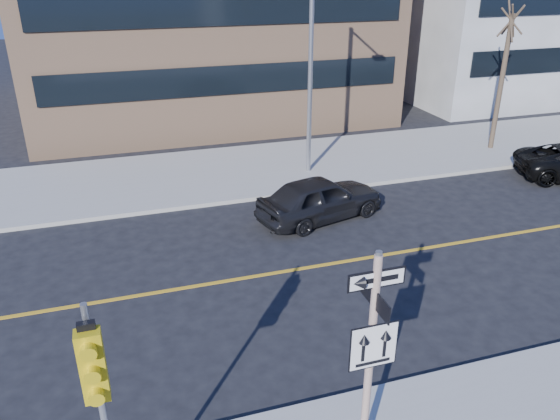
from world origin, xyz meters
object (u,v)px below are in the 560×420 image
object	(u,v)px
street_tree_west	(511,24)
traffic_signal	(96,384)
parked_car_a	(320,198)
streetlight_a	(313,56)
sign_pole	(371,352)

from	to	relation	value
street_tree_west	traffic_signal	bearing A→B (deg)	-140.61
street_tree_west	parked_car_a	bearing A→B (deg)	-156.57
streetlight_a	street_tree_west	bearing A→B (deg)	3.45
sign_pole	traffic_signal	bearing A→B (deg)	-177.89
parked_car_a	streetlight_a	bearing A→B (deg)	-30.45
streetlight_a	sign_pole	bearing A→B (deg)	-106.77
sign_pole	parked_car_a	distance (m)	10.03
parked_car_a	traffic_signal	bearing A→B (deg)	129.57
parked_car_a	streetlight_a	xyz separation A→B (m)	(1.08, 3.83, 4.01)
street_tree_west	sign_pole	bearing A→B (deg)	-133.26
sign_pole	street_tree_west	bearing A→B (deg)	46.74
traffic_signal	parked_car_a	distance (m)	12.04
traffic_signal	parked_car_a	world-z (taller)	traffic_signal
parked_car_a	streetlight_a	world-z (taller)	streetlight_a
street_tree_west	streetlight_a	bearing A→B (deg)	-176.55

